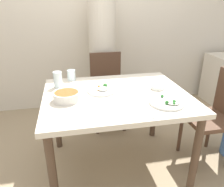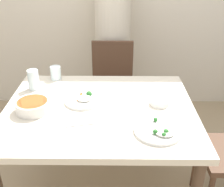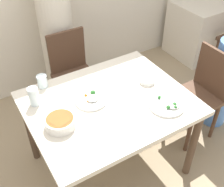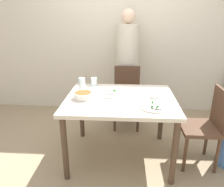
{
  "view_description": "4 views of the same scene",
  "coord_description": "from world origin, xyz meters",
  "px_view_note": "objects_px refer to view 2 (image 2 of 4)",
  "views": [
    {
      "loc": [
        -0.37,
        -1.62,
        1.47
      ],
      "look_at": [
        -0.04,
        -0.0,
        0.76
      ],
      "focal_mm": 35.0,
      "sensor_mm": 36.0,
      "label": 1
    },
    {
      "loc": [
        0.09,
        -1.52,
        1.65
      ],
      "look_at": [
        0.08,
        0.1,
        0.8
      ],
      "focal_mm": 45.0,
      "sensor_mm": 36.0,
      "label": 2
    },
    {
      "loc": [
        -0.79,
        -1.35,
        2.11
      ],
      "look_at": [
        -0.03,
        -0.1,
        0.91
      ],
      "focal_mm": 45.0,
      "sensor_mm": 36.0,
      "label": 3
    },
    {
      "loc": [
        0.05,
        -2.23,
        1.62
      ],
      "look_at": [
        -0.1,
        0.05,
        0.78
      ],
      "focal_mm": 35.0,
      "sensor_mm": 36.0,
      "label": 4
    }
  ],
  "objects_px": {
    "person_adult": "(113,45)",
    "plate_rice_adult": "(83,100)",
    "bowl_curry": "(33,106)",
    "glass_water_tall": "(33,80)",
    "chair_adult_spot": "(112,87)"
  },
  "relations": [
    {
      "from": "chair_adult_spot",
      "to": "person_adult",
      "type": "height_order",
      "value": "person_adult"
    },
    {
      "from": "bowl_curry",
      "to": "plate_rice_adult",
      "type": "xyz_separation_m",
      "value": [
        0.29,
        0.12,
        -0.02
      ]
    },
    {
      "from": "chair_adult_spot",
      "to": "person_adult",
      "type": "relative_size",
      "value": 0.53
    },
    {
      "from": "bowl_curry",
      "to": "glass_water_tall",
      "type": "relative_size",
      "value": 1.48
    },
    {
      "from": "person_adult",
      "to": "glass_water_tall",
      "type": "bearing_deg",
      "value": -121.08
    },
    {
      "from": "person_adult",
      "to": "plate_rice_adult",
      "type": "height_order",
      "value": "person_adult"
    },
    {
      "from": "bowl_curry",
      "to": "glass_water_tall",
      "type": "distance_m",
      "value": 0.31
    },
    {
      "from": "person_adult",
      "to": "chair_adult_spot",
      "type": "bearing_deg",
      "value": -90.0
    },
    {
      "from": "chair_adult_spot",
      "to": "person_adult",
      "type": "bearing_deg",
      "value": 90.0
    },
    {
      "from": "person_adult",
      "to": "plate_rice_adult",
      "type": "relative_size",
      "value": 7.17
    },
    {
      "from": "chair_adult_spot",
      "to": "bowl_curry",
      "type": "xyz_separation_m",
      "value": [
        -0.48,
        -0.87,
        0.3
      ]
    },
    {
      "from": "chair_adult_spot",
      "to": "bowl_curry",
      "type": "height_order",
      "value": "chair_adult_spot"
    },
    {
      "from": "glass_water_tall",
      "to": "plate_rice_adult",
      "type": "bearing_deg",
      "value": -26.91
    },
    {
      "from": "person_adult",
      "to": "bowl_curry",
      "type": "xyz_separation_m",
      "value": [
        -0.48,
        -1.21,
        0.01
      ]
    },
    {
      "from": "person_adult",
      "to": "plate_rice_adult",
      "type": "distance_m",
      "value": 1.11
    }
  ]
}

